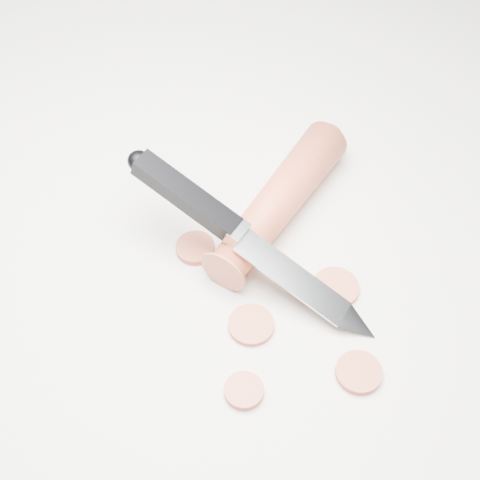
% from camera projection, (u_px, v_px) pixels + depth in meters
% --- Properties ---
extents(ground, '(2.40, 2.40, 0.00)m').
position_uv_depth(ground, '(274.00, 277.00, 0.57)').
color(ground, white).
rests_on(ground, ground).
extents(carrot, '(0.08, 0.18, 0.04)m').
position_uv_depth(carrot, '(279.00, 201.00, 0.59)').
color(carrot, '#CF4E2C').
rests_on(carrot, ground).
extents(carrot_slice_0, '(0.04, 0.04, 0.01)m').
position_uv_depth(carrot_slice_0, '(251.00, 325.00, 0.53)').
color(carrot_slice_0, '#C65737').
rests_on(carrot_slice_0, ground).
extents(carrot_slice_1, '(0.04, 0.04, 0.01)m').
position_uv_depth(carrot_slice_1, '(359.00, 372.00, 0.51)').
color(carrot_slice_1, '#C65737').
rests_on(carrot_slice_1, ground).
extents(carrot_slice_2, '(0.03, 0.03, 0.01)m').
position_uv_depth(carrot_slice_2, '(244.00, 391.00, 0.50)').
color(carrot_slice_2, '#C65737').
rests_on(carrot_slice_2, ground).
extents(carrot_slice_3, '(0.04, 0.04, 0.01)m').
position_uv_depth(carrot_slice_3, '(335.00, 288.00, 0.56)').
color(carrot_slice_3, '#C65737').
rests_on(carrot_slice_3, ground).
extents(carrot_slice_4, '(0.03, 0.03, 0.01)m').
position_uv_depth(carrot_slice_4, '(195.00, 248.00, 0.58)').
color(carrot_slice_4, '#C65737').
rests_on(carrot_slice_4, ground).
extents(kitchen_knife, '(0.24, 0.08, 0.08)m').
position_uv_depth(kitchen_knife, '(251.00, 241.00, 0.54)').
color(kitchen_knife, silver).
rests_on(kitchen_knife, ground).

